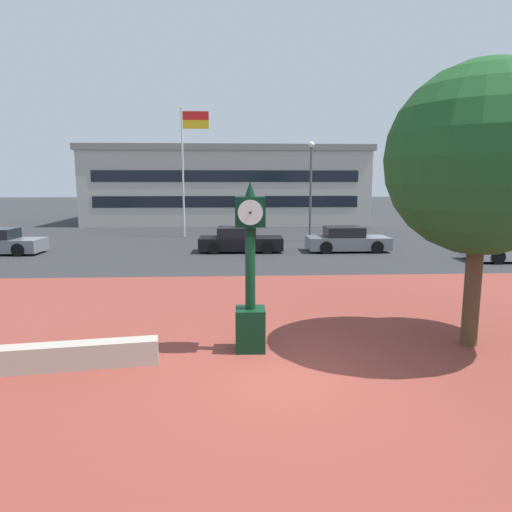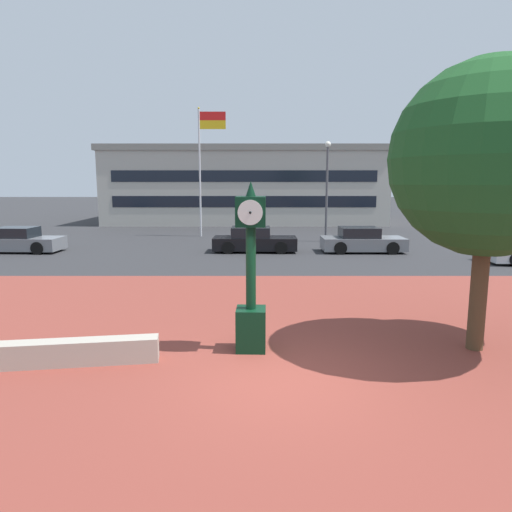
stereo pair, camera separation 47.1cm
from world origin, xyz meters
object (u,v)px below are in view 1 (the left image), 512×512
object	(u,v)px
street_clock	(250,279)
car_street_far	(0,243)
car_street_mid	(347,240)
civic_building	(227,185)
flagpole_primary	(186,159)
plaza_tree	(489,164)
street_lamp_post	(311,180)
car_street_near	(240,241)

from	to	relation	value
street_clock	car_street_far	xyz separation A→B (m)	(-12.05, 13.98, -0.99)
car_street_mid	civic_building	xyz separation A→B (m)	(-6.39, 20.11, 2.70)
street_clock	flagpole_primary	bearing A→B (deg)	100.58
car_street_mid	flagpole_primary	bearing A→B (deg)	-127.91
flagpole_primary	civic_building	size ratio (longest dim) A/B	0.35
plaza_tree	flagpole_primary	size ratio (longest dim) A/B	0.73
car_street_far	street_lamp_post	world-z (taller)	street_lamp_post
street_lamp_post	flagpole_primary	bearing A→B (deg)	160.27
street_clock	flagpole_primary	world-z (taller)	flagpole_primary
flagpole_primary	plaza_tree	bearing A→B (deg)	-67.95
car_street_near	flagpole_primary	xyz separation A→B (m)	(-3.31, 6.82, 4.47)
civic_building	street_lamp_post	xyz separation A→B (m)	(5.16, -15.91, 0.41)
plaza_tree	street_lamp_post	world-z (taller)	plaza_tree
street_lamp_post	plaza_tree	bearing A→B (deg)	-87.61
car_street_near	civic_building	distance (m)	20.19
car_street_near	car_street_mid	bearing A→B (deg)	89.60
street_clock	flagpole_primary	distance (m)	21.47
car_street_mid	street_lamp_post	distance (m)	5.37
car_street_mid	car_street_far	world-z (taller)	same
car_street_near	street_clock	bearing A→B (deg)	0.86
car_street_near	car_street_mid	size ratio (longest dim) A/B	1.03
car_street_near	car_street_mid	world-z (taller)	same
car_street_near	car_street_mid	xyz separation A→B (m)	(5.56, -0.12, 0.00)
flagpole_primary	civic_building	xyz separation A→B (m)	(2.49, 13.17, -1.77)
civic_building	street_lamp_post	size ratio (longest dim) A/B	4.02
car_street_mid	car_street_far	xyz separation A→B (m)	(-17.61, 0.00, -0.00)
plaza_tree	car_street_far	distance (m)	22.26
car_street_near	civic_building	size ratio (longest dim) A/B	0.18
car_street_mid	civic_building	bearing A→B (deg)	-162.25
car_street_near	civic_building	world-z (taller)	civic_building
street_clock	car_street_mid	size ratio (longest dim) A/B	0.86
civic_building	plaza_tree	bearing A→B (deg)	-80.11
flagpole_primary	car_street_far	bearing A→B (deg)	-141.51
plaza_tree	civic_building	world-z (taller)	civic_building
plaza_tree	civic_building	distance (m)	34.43
car_street_far	civic_building	bearing A→B (deg)	153.18
plaza_tree	street_clock	bearing A→B (deg)	-177.97
car_street_near	flagpole_primary	bearing A→B (deg)	-153.25
car_street_far	civic_building	distance (m)	23.19
flagpole_primary	car_street_near	bearing A→B (deg)	-64.10
car_street_mid	street_lamp_post	size ratio (longest dim) A/B	0.71
car_street_far	flagpole_primary	distance (m)	12.02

